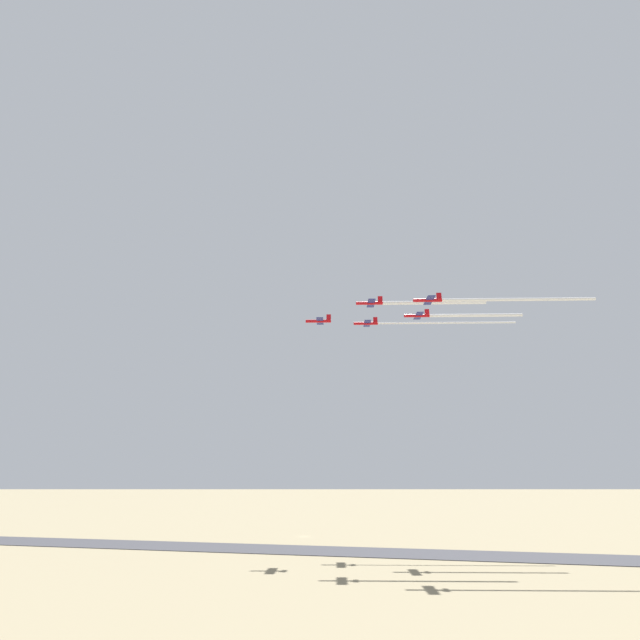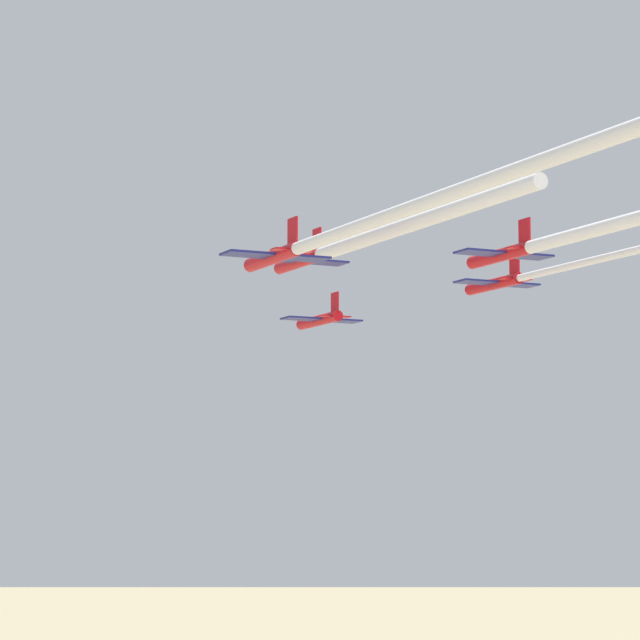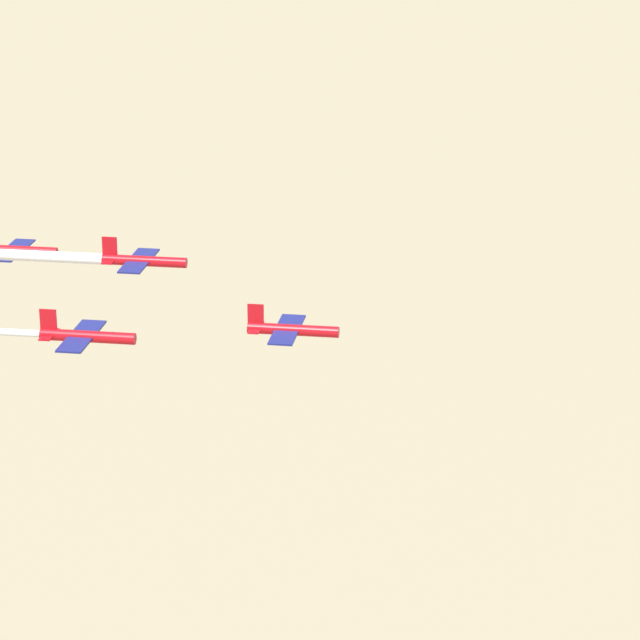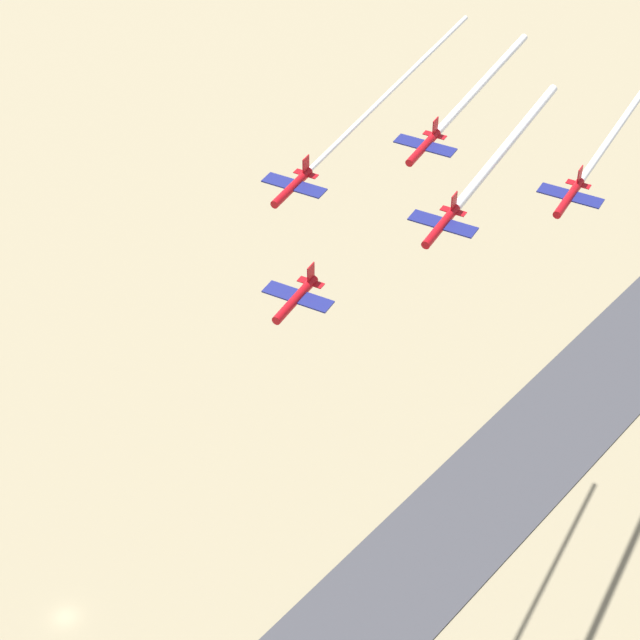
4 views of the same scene
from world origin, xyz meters
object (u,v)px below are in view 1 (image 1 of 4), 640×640
jet_1 (370,303)px  jet_2 (367,323)px  jet_0 (319,321)px  jet_4 (418,316)px  jet_3 (429,300)px

jet_1 → jet_2: size_ratio=1.00×
jet_0 → jet_1: size_ratio=1.00×
jet_4 → jet_2: bearing=59.5°
jet_0 → jet_4: size_ratio=1.00×
jet_1 → jet_4: (-4.08, 20.69, -1.30)m
jet_1 → jet_2: bearing=-0.0°
jet_2 → jet_0: bearing=120.5°
jet_2 → jet_4: (16.10, 13.62, -0.47)m
jet_3 → jet_4: bearing=0.0°
jet_1 → jet_4: size_ratio=1.00×
jet_3 → jet_1: bearing=59.5°
jet_1 → jet_3: 21.29m
jet_0 → jet_3: 42.18m
jet_0 → jet_1: (16.10, 13.62, 3.09)m
jet_0 → jet_4: 36.40m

